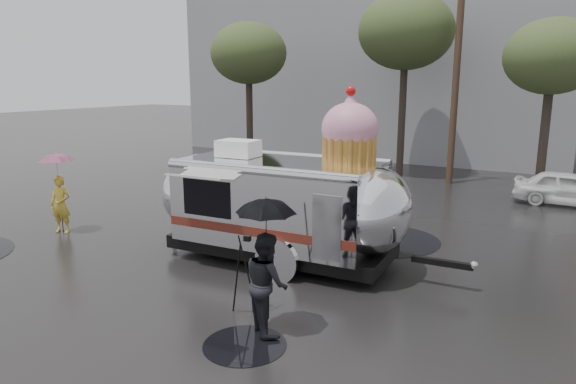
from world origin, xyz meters
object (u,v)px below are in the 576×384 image
Objects in this scene: airstream_trailer at (284,200)px; person_right at (267,283)px; tripod at (248,267)px; person_left at (61,205)px.

person_right is at bearing -67.64° from airstream_trailer.
airstream_trailer is 4.42× the size of person_right.
tripod is (-0.75, 0.52, -0.01)m from person_right.
person_left is 7.68m from tripod.
tripod is at bearing 3.84° from person_right.
person_left is 8.53m from person_right.
person_right reaches higher than tripod.
person_right is at bearing -43.59° from tripod.
airstream_trailer is at bearing -9.91° from person_left.
person_right is 0.91m from tripod.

